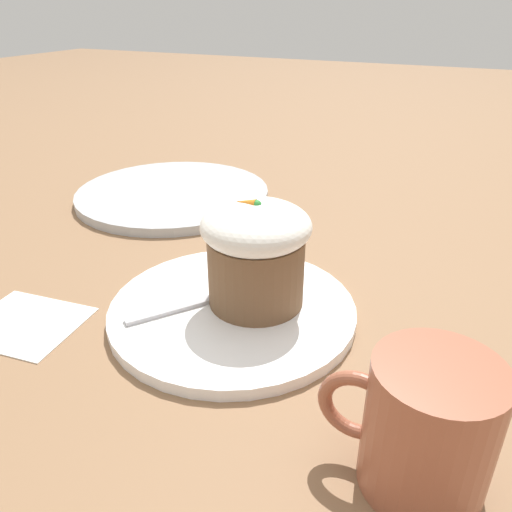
% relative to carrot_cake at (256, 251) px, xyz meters
% --- Properties ---
extents(ground_plane, '(4.00, 4.00, 0.00)m').
position_rel_carrot_cake_xyz_m(ground_plane, '(0.02, 0.02, -0.06)').
color(ground_plane, '#846042').
extents(dessert_plate, '(0.22, 0.22, 0.01)m').
position_rel_carrot_cake_xyz_m(dessert_plate, '(0.02, 0.02, -0.06)').
color(dessert_plate, white).
rests_on(dessert_plate, ground_plane).
extents(carrot_cake, '(0.10, 0.10, 0.10)m').
position_rel_carrot_cake_xyz_m(carrot_cake, '(0.00, 0.00, 0.00)').
color(carrot_cake, brown).
rests_on(carrot_cake, dessert_plate).
extents(spoon, '(0.09, 0.11, 0.01)m').
position_rel_carrot_cake_xyz_m(spoon, '(0.03, 0.01, -0.05)').
color(spoon, '#B7B7BC').
rests_on(spoon, dessert_plate).
extents(coffee_cup, '(0.10, 0.07, 0.09)m').
position_rel_carrot_cake_xyz_m(coffee_cup, '(-0.16, 0.12, -0.02)').
color(coffee_cup, '#9E563D').
rests_on(coffee_cup, ground_plane).
extents(side_plate, '(0.27, 0.27, 0.01)m').
position_rel_carrot_cake_xyz_m(side_plate, '(0.23, -0.21, -0.06)').
color(side_plate, '#B2B7BC').
rests_on(side_plate, ground_plane).
extents(paper_napkin, '(0.11, 0.09, 0.00)m').
position_rel_carrot_cake_xyz_m(paper_napkin, '(0.18, 0.11, -0.06)').
color(paper_napkin, white).
rests_on(paper_napkin, ground_plane).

